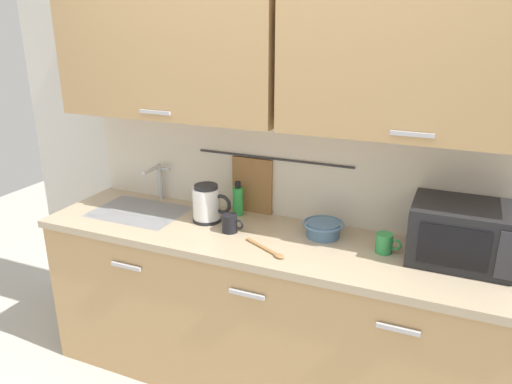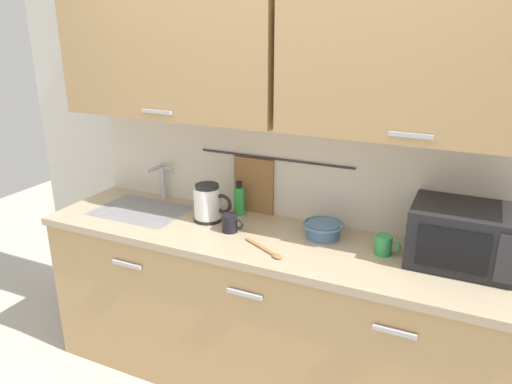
{
  "view_description": "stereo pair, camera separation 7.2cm",
  "coord_description": "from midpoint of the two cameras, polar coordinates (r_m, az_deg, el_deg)",
  "views": [
    {
      "loc": [
        0.83,
        -1.83,
        1.95
      ],
      "look_at": [
        -0.1,
        0.33,
        1.12
      ],
      "focal_mm": 34.48,
      "sensor_mm": 36.0,
      "label": 1
    },
    {
      "loc": [
        0.9,
        -1.8,
        1.95
      ],
      "look_at": [
        -0.1,
        0.33,
        1.12
      ],
      "focal_mm": 34.48,
      "sensor_mm": 36.0,
      "label": 2
    }
  ],
  "objects": [
    {
      "name": "counter_unit",
      "position": [
        2.73,
        0.75,
        -13.69
      ],
      "size": [
        2.53,
        0.64,
        0.9
      ],
      "color": "tan",
      "rests_on": "ground"
    },
    {
      "name": "back_wall_assembly",
      "position": [
        2.53,
        3.13,
        9.73
      ],
      "size": [
        3.7,
        0.41,
        2.5
      ],
      "color": "silver",
      "rests_on": "ground"
    },
    {
      "name": "sink_faucet",
      "position": [
        3.03,
        -11.99,
        1.62
      ],
      "size": [
        0.09,
        0.17,
        0.22
      ],
      "color": "#B2B5BA",
      "rests_on": "counter_unit"
    },
    {
      "name": "microwave",
      "position": [
        2.4,
        22.14,
        -4.48
      ],
      "size": [
        0.46,
        0.35,
        0.27
      ],
      "color": "black",
      "rests_on": "counter_unit"
    },
    {
      "name": "electric_kettle",
      "position": [
        2.69,
        -6.43,
        -1.35
      ],
      "size": [
        0.23,
        0.16,
        0.21
      ],
      "color": "black",
      "rests_on": "counter_unit"
    },
    {
      "name": "dish_soap_bottle",
      "position": [
        2.77,
        -2.85,
        -0.94
      ],
      "size": [
        0.06,
        0.06,
        0.2
      ],
      "color": "green",
      "rests_on": "counter_unit"
    },
    {
      "name": "mug_near_sink",
      "position": [
        2.56,
        -3.83,
        -3.67
      ],
      "size": [
        0.12,
        0.08,
        0.09
      ],
      "color": "black",
      "rests_on": "counter_unit"
    },
    {
      "name": "mixing_bowl",
      "position": [
        2.52,
        6.99,
        -4.19
      ],
      "size": [
        0.21,
        0.21,
        0.08
      ],
      "color": "#4C7093",
      "rests_on": "counter_unit"
    },
    {
      "name": "mug_by_kettle",
      "position": [
        2.41,
        13.88,
        -5.8
      ],
      "size": [
        0.12,
        0.08,
        0.09
      ],
      "color": "green",
      "rests_on": "counter_unit"
    },
    {
      "name": "wooden_spoon",
      "position": [
        2.36,
        0.65,
        -6.83
      ],
      "size": [
        0.26,
        0.15,
        0.01
      ],
      "color": "#9E7042",
      "rests_on": "counter_unit"
    }
  ]
}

